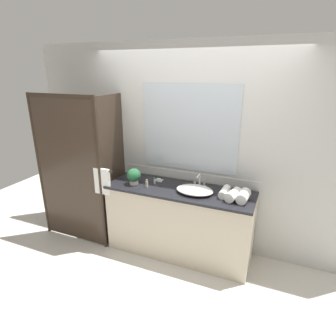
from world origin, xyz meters
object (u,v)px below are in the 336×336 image
Objects in this scene: faucet at (199,183)px; rolled_towel_far_edge at (225,192)px; amenity_bottle_lotion at (155,181)px; amenity_bottle_body_wash at (147,184)px; potted_plant at (134,176)px; rolled_towel_middle at (233,195)px; soap_dish at (159,180)px; sink_basin at (195,190)px; rolled_towel_near_edge at (243,196)px.

faucet is 0.36m from rolled_towel_far_edge.
amenity_bottle_lotion is 0.81× the size of amenity_bottle_body_wash.
rolled_towel_middle is at bearing 1.65° from potted_plant.
rolled_towel_middle reaches higher than soap_dish.
rolled_towel_far_edge is at bearing -19.92° from faucet.
amenity_bottle_lotion is at bearing 75.61° from amenity_bottle_body_wash.
faucet is at bearing 90.00° from sink_basin.
sink_basin is 0.45m from rolled_towel_middle.
soap_dish is at bearing 170.71° from rolled_towel_near_edge.
amenity_bottle_lotion is at bearing -97.11° from soap_dish.
rolled_towel_middle reaches higher than amenity_bottle_body_wash.
faucet is at bearing 161.61° from rolled_towel_near_edge.
amenity_bottle_lotion is at bearing 171.97° from sink_basin.
rolled_towel_middle is at bearing -0.62° from sink_basin.
amenity_bottle_body_wash is 0.40× the size of rolled_towel_far_edge.
potted_plant reaches higher than faucet.
sink_basin is 4.47× the size of amenity_bottle_body_wash.
amenity_bottle_body_wash is at bearing -172.20° from rolled_towel_far_edge.
potted_plant is 0.34m from soap_dish.
faucet is 1.77× the size of amenity_bottle_body_wash.
potted_plant is 0.88× the size of rolled_towel_near_edge.
amenity_bottle_body_wash reaches higher than rolled_towel_far_edge.
soap_dish is (-0.54, 0.18, -0.02)m from sink_basin.
sink_basin is 0.56m from rolled_towel_near_edge.
amenity_bottle_body_wash is (-0.59, -0.25, -0.01)m from faucet.
rolled_towel_near_edge is (0.56, -0.00, 0.02)m from sink_basin.
amenity_bottle_body_wash is (0.19, -0.02, -0.06)m from potted_plant.
soap_dish is 0.25m from amenity_bottle_body_wash.
rolled_towel_near_edge is 0.94× the size of rolled_towel_far_edge.
faucet is 0.55m from soap_dish.
sink_basin is 0.56m from amenity_bottle_lotion.
faucet reaches higher than soap_dish.
rolled_towel_far_edge is (-0.22, 0.06, -0.01)m from rolled_towel_near_edge.
rolled_towel_middle is (0.99, -0.18, 0.04)m from soap_dish.
sink_basin is at bearing 179.38° from rolled_towel_middle.
sink_basin is at bearing -90.00° from faucet.
rolled_towel_near_edge is at bearing -18.39° from faucet.
amenity_bottle_lotion reaches higher than soap_dish.
amenity_bottle_body_wash is (-0.59, -0.07, 0.01)m from sink_basin.
potted_plant is at bearing -177.08° from sink_basin.
rolled_towel_middle is (1.23, 0.04, -0.05)m from potted_plant.
sink_basin is at bearing 179.92° from rolled_towel_near_edge.
potted_plant is at bearing -138.00° from soap_dish.
amenity_bottle_body_wash is at bearing -101.44° from soap_dish.
potted_plant is 2.08× the size of amenity_bottle_body_wash.
soap_dish is at bearing 172.44° from rolled_towel_far_edge.
faucet is 0.48m from rolled_towel_middle.
rolled_towel_far_edge is at bearing 148.61° from rolled_towel_middle.
amenity_bottle_lotion is 1.01m from rolled_towel_middle.
amenity_bottle_body_wash reaches higher than amenity_bottle_lotion.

